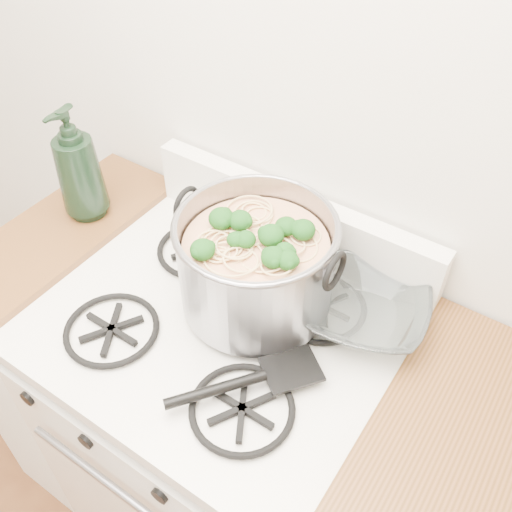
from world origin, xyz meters
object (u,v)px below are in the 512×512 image
object	(u,v)px
stock_pot	(256,265)
glass_bowl	(363,313)
gas_range	(225,431)
spatula	(292,367)
bottle	(77,164)

from	to	relation	value
stock_pot	glass_bowl	bearing A→B (deg)	20.58
gas_range	stock_pot	bearing A→B (deg)	65.66
gas_range	spatula	world-z (taller)	spatula
spatula	glass_bowl	bearing A→B (deg)	111.61
spatula	bottle	bearing A→B (deg)	-153.66
gas_range	bottle	bearing A→B (deg)	168.41
spatula	stock_pot	bearing A→B (deg)	-179.10
glass_bowl	bottle	xyz separation A→B (m)	(-0.75, -0.07, 0.13)
stock_pot	spatula	bearing A→B (deg)	-35.89
gas_range	glass_bowl	distance (m)	0.59
gas_range	spatula	size ratio (longest dim) A/B	2.98
spatula	gas_range	bearing A→B (deg)	-150.91
bottle	stock_pot	bearing A→B (deg)	-5.18
stock_pot	bottle	distance (m)	0.53
stock_pot	bottle	world-z (taller)	bottle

